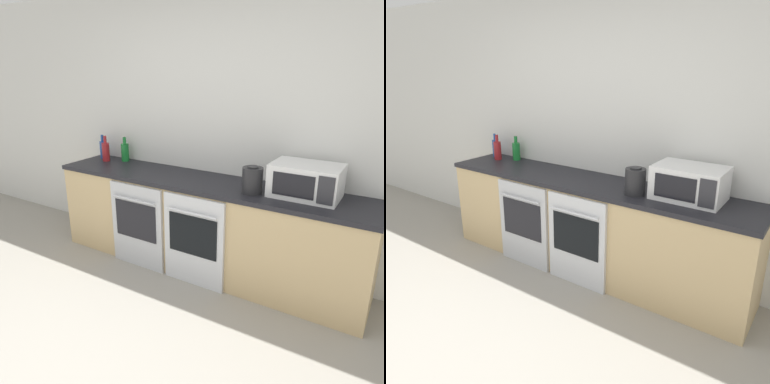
# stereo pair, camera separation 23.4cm
# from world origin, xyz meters

# --- Properties ---
(ground_plane) EXTENTS (16.00, 16.00, 0.00)m
(ground_plane) POSITION_xyz_m (0.00, 0.00, 0.00)
(ground_plane) COLOR gray
(wall_back) EXTENTS (10.00, 0.06, 2.60)m
(wall_back) POSITION_xyz_m (0.00, 2.08, 1.30)
(wall_back) COLOR silver
(wall_back) RESTS_ON ground_plane
(counter_back) EXTENTS (3.07, 0.61, 0.89)m
(counter_back) POSITION_xyz_m (0.00, 1.76, 0.45)
(counter_back) COLOR tan
(counter_back) RESTS_ON ground_plane
(oven_left) EXTENTS (0.60, 0.06, 0.84)m
(oven_left) POSITION_xyz_m (-0.55, 1.45, 0.43)
(oven_left) COLOR #B7BABF
(oven_left) RESTS_ON ground_plane
(oven_right) EXTENTS (0.60, 0.06, 0.84)m
(oven_right) POSITION_xyz_m (0.09, 1.45, 0.43)
(oven_right) COLOR silver
(oven_right) RESTS_ON ground_plane
(microwave) EXTENTS (0.54, 0.37, 0.27)m
(microwave) POSITION_xyz_m (0.92, 1.81, 1.02)
(microwave) COLOR silver
(microwave) RESTS_ON counter_back
(bottle_blue) EXTENTS (0.07, 0.07, 0.26)m
(bottle_blue) POSITION_xyz_m (-1.39, 1.92, 0.99)
(bottle_blue) COLOR #234793
(bottle_blue) RESTS_ON counter_back
(bottle_red) EXTENTS (0.08, 0.08, 0.28)m
(bottle_red) POSITION_xyz_m (-1.27, 1.85, 1.00)
(bottle_red) COLOR maroon
(bottle_red) RESTS_ON counter_back
(bottle_green) EXTENTS (0.08, 0.08, 0.26)m
(bottle_green) POSITION_xyz_m (-1.09, 1.95, 0.99)
(bottle_green) COLOR #19722D
(bottle_green) RESTS_ON counter_back
(kettle) EXTENTS (0.17, 0.17, 0.23)m
(kettle) POSITION_xyz_m (0.52, 1.66, 1.00)
(kettle) COLOR #232326
(kettle) RESTS_ON counter_back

